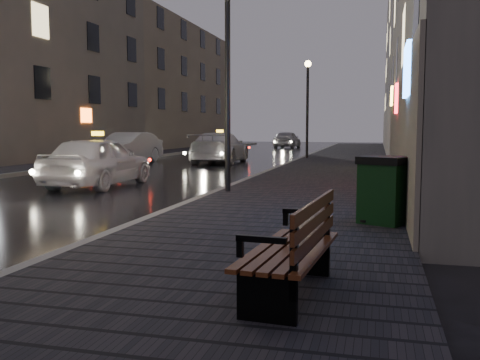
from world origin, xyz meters
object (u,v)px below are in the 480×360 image
object	(u,v)px
taxi_mid	(220,148)
car_far	(287,140)
taxi_near	(98,161)
bench	(297,247)
car_left_mid	(128,148)
lamp_near	(228,62)
lamp_far	(308,97)
trash_bin	(385,189)

from	to	relation	value
taxi_mid	car_far	bearing A→B (deg)	-92.86
taxi_near	bench	bearing A→B (deg)	126.97
car_left_mid	taxi_mid	world-z (taller)	car_left_mid
taxi_near	lamp_near	bearing A→B (deg)	162.07
bench	car_far	size ratio (longest dim) A/B	0.44
lamp_near	car_left_mid	size ratio (longest dim) A/B	1.11
lamp_far	taxi_mid	world-z (taller)	lamp_far
taxi_near	lamp_far	bearing A→B (deg)	-108.36
bench	car_far	distance (m)	42.03
bench	taxi_mid	xyz separation A→B (m)	(-7.11, 21.14, 0.14)
bench	taxi_near	world-z (taller)	taxi_near
lamp_near	lamp_far	world-z (taller)	same
taxi_near	car_left_mid	distance (m)	11.14
lamp_near	lamp_far	xyz separation A→B (m)	(0.00, 16.00, 0.00)
bench	car_left_mid	size ratio (longest dim) A/B	0.41
lamp_near	taxi_near	size ratio (longest dim) A/B	1.15
lamp_near	taxi_mid	size ratio (longest dim) A/B	0.98
taxi_mid	lamp_near	bearing A→B (deg)	104.97
lamp_far	car_far	xyz separation A→B (m)	(-3.97, 17.19, -2.73)
car_left_mid	taxi_near	bearing A→B (deg)	-64.46
lamp_near	taxi_near	world-z (taller)	lamp_near
lamp_far	bench	xyz separation A→B (m)	(3.04, -24.26, -2.85)
lamp_far	car_far	size ratio (longest dim) A/B	1.19
trash_bin	car_far	distance (m)	37.86
taxi_near	trash_bin	bearing A→B (deg)	147.17
bench	taxi_near	size ratio (longest dim) A/B	0.43
lamp_far	car_left_mid	xyz separation A→B (m)	(-8.65, -4.29, -2.70)
lamp_near	lamp_far	bearing A→B (deg)	90.00
taxi_mid	car_far	xyz separation A→B (m)	(0.10, 20.30, -0.03)
lamp_far	bench	bearing A→B (deg)	-82.85
car_left_mid	car_far	bearing A→B (deg)	81.48
bench	trash_bin	bearing A→B (deg)	83.43
car_left_mid	car_far	world-z (taller)	car_left_mid
lamp_near	car_far	xyz separation A→B (m)	(-3.97, 33.19, -2.73)
taxi_near	car_left_mid	xyz separation A→B (m)	(-4.13, 10.35, 0.00)
taxi_mid	car_left_mid	bearing A→B (deg)	11.86
lamp_far	taxi_near	bearing A→B (deg)	-107.15
car_left_mid	car_far	xyz separation A→B (m)	(4.68, 21.48, -0.03)
lamp_near	taxi_mid	xyz separation A→B (m)	(-4.07, 12.88, -2.71)
bench	trash_bin	distance (m)	4.51
lamp_near	taxi_near	xyz separation A→B (m)	(-4.52, 1.36, -2.71)
taxi_mid	car_far	distance (m)	20.30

